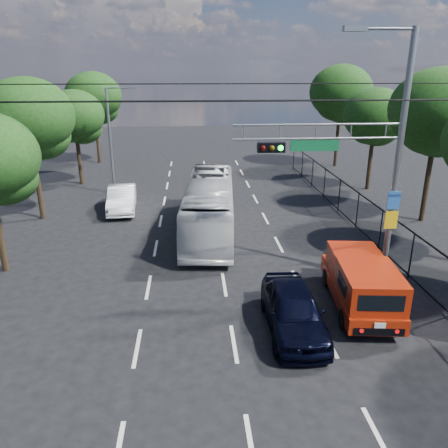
{
  "coord_description": "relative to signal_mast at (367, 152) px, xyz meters",
  "views": [
    {
      "loc": [
        -1.2,
        -7.57,
        8.1
      ],
      "look_at": [
        -0.06,
        7.33,
        2.8
      ],
      "focal_mm": 35.0,
      "sensor_mm": 36.0,
      "label": 1
    }
  ],
  "objects": [
    {
      "name": "streetlight_left",
      "position": [
        -11.62,
        14.01,
        -1.3
      ],
      "size": [
        2.09,
        0.22,
        7.08
      ],
      "color": "slate",
      "rests_on": "ground"
    },
    {
      "name": "white_bus",
      "position": [
        -5.58,
        6.16,
        -3.84
      ],
      "size": [
        3.17,
        10.24,
        2.81
      ],
      "primitive_type": "imported",
      "rotation": [
        0.0,
        0.0,
        -0.08
      ],
      "color": "silver",
      "rests_on": "ground"
    },
    {
      "name": "red_pickup",
      "position": [
        -0.59,
        -2.1,
        -4.23
      ],
      "size": [
        2.39,
        5.27,
        1.9
      ],
      "color": "black",
      "rests_on": "ground"
    },
    {
      "name": "navy_hatchback",
      "position": [
        -3.28,
        -3.36,
        -4.49
      ],
      "size": [
        1.87,
        4.43,
        1.5
      ],
      "primitive_type": "imported",
      "rotation": [
        0.0,
        0.0,
        -0.02
      ],
      "color": "black",
      "rests_on": "ground"
    },
    {
      "name": "tree_right_c",
      "position": [
        6.53,
        7.03,
        0.49
      ],
      "size": [
        5.1,
        5.1,
        8.29
      ],
      "color": "black",
      "rests_on": "ground"
    },
    {
      "name": "tree_left_d",
      "position": [
        -14.67,
        17.03,
        -0.52
      ],
      "size": [
        4.2,
        4.2,
        6.83
      ],
      "color": "black",
      "rests_on": "ground"
    },
    {
      "name": "lane_markings",
      "position": [
        -5.28,
        6.01,
        -5.24
      ],
      "size": [
        6.12,
        38.0,
        0.01
      ],
      "color": "beige",
      "rests_on": "ground"
    },
    {
      "name": "fence_right",
      "position": [
        2.32,
        4.18,
        -4.21
      ],
      "size": [
        0.06,
        34.03,
        2.0
      ],
      "color": "black",
      "rests_on": "ground"
    },
    {
      "name": "tree_right_e",
      "position": [
        6.33,
        22.03,
        0.69
      ],
      "size": [
        5.28,
        5.28,
        8.58
      ],
      "color": "black",
      "rests_on": "ground"
    },
    {
      "name": "ground",
      "position": [
        -5.28,
        -7.99,
        -5.24
      ],
      "size": [
        120.0,
        120.0,
        0.0
      ],
      "primitive_type": "plane",
      "color": "black",
      "rests_on": "ground"
    },
    {
      "name": "signal_mast",
      "position": [
        0.0,
        0.0,
        0.0
      ],
      "size": [
        6.43,
        0.39,
        9.5
      ],
      "color": "slate",
      "rests_on": "ground"
    },
    {
      "name": "utility_wires",
      "position": [
        -5.28,
        0.84,
        1.99
      ],
      "size": [
        22.0,
        5.04,
        0.74
      ],
      "color": "black",
      "rests_on": "ground"
    },
    {
      "name": "tree_left_c",
      "position": [
        -15.07,
        9.03,
        0.15
      ],
      "size": [
        4.8,
        4.8,
        7.8
      ],
      "color": "black",
      "rests_on": "ground"
    },
    {
      "name": "tree_right_d",
      "position": [
        6.13,
        14.03,
        -0.39
      ],
      "size": [
        4.32,
        4.32,
        7.02
      ],
      "color": "black",
      "rests_on": "ground"
    },
    {
      "name": "tree_left_e",
      "position": [
        -14.87,
        25.03,
        0.29
      ],
      "size": [
        4.92,
        4.92,
        7.99
      ],
      "color": "black",
      "rests_on": "ground"
    },
    {
      "name": "white_van",
      "position": [
        -10.71,
        10.18,
        -4.5
      ],
      "size": [
        1.94,
        4.6,
        1.48
      ],
      "primitive_type": "imported",
      "rotation": [
        0.0,
        0.0,
        0.09
      ],
      "color": "white",
      "rests_on": "ground"
    }
  ]
}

